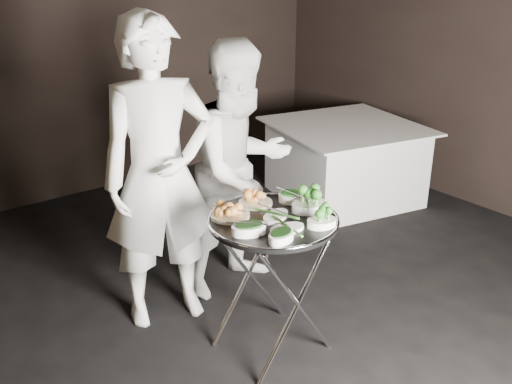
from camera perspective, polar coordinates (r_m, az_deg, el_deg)
wall_back at (r=5.51m, az=-20.86°, el=14.19°), size 6.00×0.05×3.00m
tray_stand at (r=3.27m, az=1.64°, el=-8.68°), size 0.56×0.48×0.83m
serving_tray at (r=3.10m, az=1.71°, el=-2.82°), size 0.72×0.72×0.04m
potato_plate_a at (r=3.10m, az=-2.62°, el=-1.93°), size 0.22×0.22×0.08m
potato_plate_b at (r=3.26m, az=-0.05°, el=-0.73°), size 0.19×0.19×0.07m
greens_bowl at (r=3.30m, az=3.40°, el=-0.35°), size 0.13×0.13×0.08m
asparagus_plate_a at (r=3.09m, az=1.97°, el=-2.32°), size 0.23×0.18×0.04m
asparagus_plate_b at (r=2.96m, az=3.12°, el=-3.56°), size 0.21×0.14×0.04m
spinach_bowl_a at (r=2.91m, az=-0.72°, el=-3.58°), size 0.21×0.17×0.08m
spinach_bowl_b at (r=2.85m, az=2.54°, el=-4.31°), size 0.19×0.16×0.07m
broccoli_bowl_a at (r=3.18m, az=5.30°, el=-1.25°), size 0.23×0.19×0.08m
broccoli_bowl_b at (r=3.01m, az=6.59°, el=-2.91°), size 0.19×0.16×0.07m
serving_utensils at (r=3.13m, az=1.16°, el=-1.26°), size 0.59×0.43×0.01m
waiter_left at (r=3.43m, az=-9.62°, el=1.56°), size 0.78×0.60×1.90m
waiter_right at (r=3.79m, az=-1.46°, el=2.28°), size 0.87×0.69×1.70m
dining_table at (r=5.47m, az=8.82°, el=3.03°), size 1.26×1.26×0.72m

